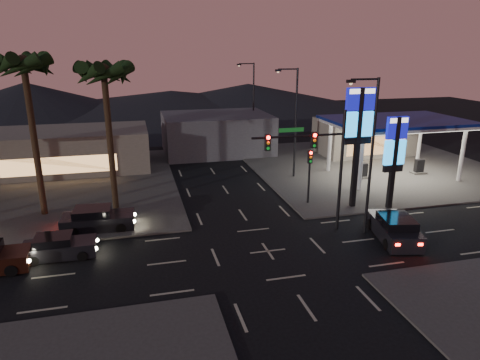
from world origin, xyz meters
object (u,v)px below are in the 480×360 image
object	(u,v)px
pylon_sign_tall	(359,124)
car_lane_b_mid	(97,220)
car_lane_b_front	(96,219)
suv_station	(394,228)
pylon_sign_short	(395,149)
gas_station	(396,123)
car_lane_a_front	(58,247)
traffic_signal_mast	(317,155)

from	to	relation	value
pylon_sign_tall	car_lane_b_mid	size ratio (longest dim) A/B	1.85
car_lane_b_front	suv_station	distance (m)	19.50
pylon_sign_tall	suv_station	bearing A→B (deg)	-92.48
pylon_sign_short	car_lane_b_front	size ratio (longest dim) A/B	1.49
gas_station	car_lane_a_front	size ratio (longest dim) A/B	2.90
traffic_signal_mast	suv_station	world-z (taller)	traffic_signal_mast
pylon_sign_short	traffic_signal_mast	bearing A→B (deg)	-160.87
pylon_sign_tall	gas_station	bearing A→B (deg)	40.91
gas_station	car_lane_a_front	world-z (taller)	gas_station
gas_station	car_lane_a_front	bearing A→B (deg)	-160.78
car_lane_a_front	pylon_sign_tall	bearing A→B (deg)	9.04
gas_station	car_lane_b_front	distance (m)	27.21
gas_station	traffic_signal_mast	distance (m)	15.82
car_lane_a_front	car_lane_b_front	distance (m)	4.20
pylon_sign_tall	car_lane_b_front	distance (m)	19.54
pylon_sign_tall	car_lane_b_mid	xyz separation A→B (m)	(-18.57, 0.32, -5.67)
traffic_signal_mast	car_lane_a_front	distance (m)	16.41
car_lane_b_front	gas_station	bearing A→B (deg)	12.85
gas_station	car_lane_b_mid	size ratio (longest dim) A/B	2.51
pylon_sign_short	suv_station	size ratio (longest dim) A/B	1.35
pylon_sign_tall	pylon_sign_short	world-z (taller)	pylon_sign_tall
pylon_sign_short	suv_station	bearing A→B (deg)	-119.55
pylon_sign_short	pylon_sign_tall	bearing A→B (deg)	158.20
pylon_sign_short	car_lane_b_mid	bearing A→B (deg)	176.41
car_lane_a_front	suv_station	bearing A→B (deg)	-7.32
pylon_sign_short	car_lane_b_front	xyz separation A→B (m)	(-21.18, 1.53, -3.97)
car_lane_b_mid	pylon_sign_short	bearing A→B (deg)	-3.59
gas_station	pylon_sign_short	distance (m)	9.02
gas_station	car_lane_b_front	world-z (taller)	gas_station
pylon_sign_tall	car_lane_a_front	size ratio (longest dim) A/B	2.14
car_lane_b_front	car_lane_b_mid	bearing A→B (deg)	-61.19
car_lane_b_front	car_lane_b_mid	xyz separation A→B (m)	(0.11, -0.21, 0.03)
car_lane_a_front	pylon_sign_short	bearing A→B (deg)	5.61
pylon_sign_short	car_lane_b_mid	world-z (taller)	pylon_sign_short
pylon_sign_short	suv_station	distance (m)	6.81
pylon_sign_tall	suv_station	xyz separation A→B (m)	(-0.25, -5.86, -5.64)
car_lane_a_front	car_lane_b_front	xyz separation A→B (m)	(1.81, 3.79, 0.05)
gas_station	car_lane_a_front	distance (m)	29.98
pylon_sign_short	car_lane_b_front	bearing A→B (deg)	175.87
pylon_sign_short	traffic_signal_mast	world-z (taller)	traffic_signal_mast
traffic_signal_mast	car_lane_a_front	world-z (taller)	traffic_signal_mast
car_lane_b_mid	gas_station	bearing A→B (deg)	13.33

